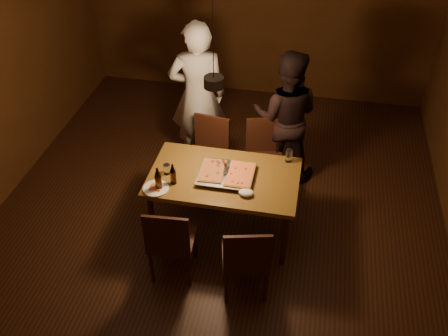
% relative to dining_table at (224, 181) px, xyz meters
% --- Properties ---
extents(room_shell, '(6.00, 6.00, 6.00)m').
position_rel_dining_table_xyz_m(room_shell, '(-0.11, 0.08, 0.72)').
color(room_shell, '#381E0F').
rests_on(room_shell, ground).
extents(dining_table, '(1.50, 0.90, 0.75)m').
position_rel_dining_table_xyz_m(dining_table, '(0.00, 0.00, 0.00)').
color(dining_table, brown).
rests_on(dining_table, floor).
extents(chair_far_left, '(0.48, 0.48, 0.49)m').
position_rel_dining_table_xyz_m(chair_far_left, '(-0.33, 0.73, -0.14)').
color(chair_far_left, '#38190F').
rests_on(chair_far_left, floor).
extents(chair_far_right, '(0.51, 0.51, 0.49)m').
position_rel_dining_table_xyz_m(chair_far_right, '(0.32, 0.81, -0.14)').
color(chair_far_right, '#38190F').
rests_on(chair_far_right, floor).
extents(chair_near_left, '(0.45, 0.45, 0.49)m').
position_rel_dining_table_xyz_m(chair_near_left, '(-0.37, -0.73, -0.14)').
color(chair_near_left, '#38190F').
rests_on(chair_near_left, floor).
extents(chair_near_right, '(0.51, 0.51, 0.49)m').
position_rel_dining_table_xyz_m(chair_near_right, '(0.36, -0.81, -0.14)').
color(chair_near_right, '#38190F').
rests_on(chair_near_right, floor).
extents(pizza_tray, '(0.59, 0.50, 0.05)m').
position_rel_dining_table_xyz_m(pizza_tray, '(0.02, -0.01, 0.10)').
color(pizza_tray, silver).
rests_on(pizza_tray, dining_table).
extents(pizza_meat, '(0.25, 0.38, 0.02)m').
position_rel_dining_table_xyz_m(pizza_meat, '(-0.12, -0.01, 0.13)').
color(pizza_meat, maroon).
rests_on(pizza_meat, pizza_tray).
extents(pizza_cheese, '(0.26, 0.42, 0.02)m').
position_rel_dining_table_xyz_m(pizza_cheese, '(0.17, -0.01, 0.13)').
color(pizza_cheese, gold).
rests_on(pizza_cheese, pizza_tray).
extents(spatula, '(0.18, 0.26, 0.04)m').
position_rel_dining_table_xyz_m(spatula, '(0.03, 0.02, 0.14)').
color(spatula, silver).
rests_on(spatula, pizza_tray).
extents(beer_bottle_a, '(0.07, 0.07, 0.25)m').
position_rel_dining_table_xyz_m(beer_bottle_a, '(-0.58, -0.32, 0.20)').
color(beer_bottle_a, black).
rests_on(beer_bottle_a, dining_table).
extents(beer_bottle_b, '(0.06, 0.06, 0.23)m').
position_rel_dining_table_xyz_m(beer_bottle_b, '(-0.46, -0.21, 0.19)').
color(beer_bottle_b, black).
rests_on(beer_bottle_b, dining_table).
extents(water_glass_left, '(0.07, 0.07, 0.11)m').
position_rel_dining_table_xyz_m(water_glass_left, '(-0.57, -0.07, 0.13)').
color(water_glass_left, silver).
rests_on(water_glass_left, dining_table).
extents(water_glass_right, '(0.07, 0.07, 0.14)m').
position_rel_dining_table_xyz_m(water_glass_right, '(0.61, 0.37, 0.15)').
color(water_glass_right, silver).
rests_on(water_glass_right, dining_table).
extents(plate_slice, '(0.25, 0.25, 0.03)m').
position_rel_dining_table_xyz_m(plate_slice, '(-0.61, -0.33, 0.08)').
color(plate_slice, white).
rests_on(plate_slice, dining_table).
extents(napkin, '(0.14, 0.11, 0.06)m').
position_rel_dining_table_xyz_m(napkin, '(0.26, -0.24, 0.10)').
color(napkin, white).
rests_on(napkin, dining_table).
extents(diner_white, '(0.77, 0.61, 1.85)m').
position_rel_dining_table_xyz_m(diner_white, '(-0.56, 1.21, 0.25)').
color(diner_white, silver).
rests_on(diner_white, floor).
extents(diner_dark, '(0.79, 0.62, 1.62)m').
position_rel_dining_table_xyz_m(diner_dark, '(0.50, 1.13, 0.14)').
color(diner_dark, black).
rests_on(diner_dark, floor).
extents(pendant_lamp, '(0.18, 0.18, 1.10)m').
position_rel_dining_table_xyz_m(pendant_lamp, '(-0.11, 0.08, 1.08)').
color(pendant_lamp, black).
rests_on(pendant_lamp, ceiling).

